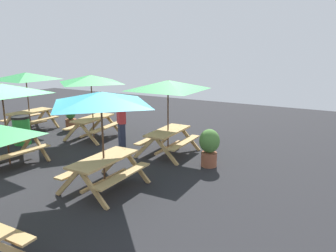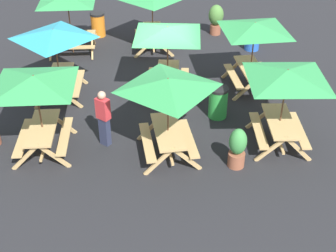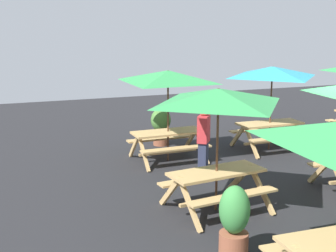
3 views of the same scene
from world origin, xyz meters
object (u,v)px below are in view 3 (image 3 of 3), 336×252
object	(u,v)px
picnic_table_1	(168,83)
picnic_table_4	(272,78)
potted_plant_0	(234,222)
picnic_table_2	(218,106)
potted_plant_1	(161,125)
person_standing	(203,141)

from	to	relation	value
picnic_table_1	picnic_table_4	size ratio (longest dim) A/B	1.21
picnic_table_1	potted_plant_0	bearing A→B (deg)	78.81
picnic_table_2	potted_plant_0	world-z (taller)	picnic_table_2
picnic_table_4	potted_plant_0	size ratio (longest dim) A/B	2.06
picnic_table_2	picnic_table_4	xyz separation A→B (m)	(-3.30, -3.32, 0.00)
picnic_table_4	potted_plant_1	size ratio (longest dim) A/B	2.20
picnic_table_2	picnic_table_4	distance (m)	4.68
potted_plant_0	potted_plant_1	xyz separation A→B (m)	(-1.26, -6.60, 0.01)
person_standing	potted_plant_0	bearing A→B (deg)	-159.76
picnic_table_1	picnic_table_2	size ratio (longest dim) A/B	1.21
potted_plant_0	potted_plant_1	size ratio (longest dim) A/B	1.07
picnic_table_1	potted_plant_1	size ratio (longest dim) A/B	2.66
picnic_table_2	potted_plant_1	bearing A→B (deg)	-104.61
potted_plant_0	person_standing	xyz separation A→B (m)	(-1.12, -3.46, 0.31)
person_standing	picnic_table_1	bearing A→B (deg)	46.23
potted_plant_1	person_standing	size ratio (longest dim) A/B	0.64
picnic_table_4	person_standing	size ratio (longest dim) A/B	1.40
picnic_table_1	person_standing	xyz separation A→B (m)	(-0.23, 1.61, -1.10)
picnic_table_4	person_standing	bearing A→B (deg)	30.24
potted_plant_0	potted_plant_1	world-z (taller)	potted_plant_0
potted_plant_1	person_standing	world-z (taller)	person_standing
picnic_table_2	potted_plant_0	bearing A→B (deg)	64.69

